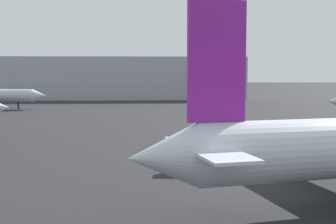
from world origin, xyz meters
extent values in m
cone|color=silver|center=(0.87, 9.95, 3.81)|extent=(4.57, 4.30, 3.55)
cube|color=silver|center=(3.27, 10.47, 4.17)|extent=(4.21, 8.87, 0.16)
cube|color=purple|center=(3.77, 10.58, 8.84)|extent=(3.25, 0.99, 6.51)
cone|color=#B2BCCC|center=(-21.83, 85.51, 2.98)|extent=(3.43, 3.22, 2.71)
cylinder|color=#4C4C54|center=(-31.82, 91.68, 2.44)|extent=(2.30, 1.63, 1.26)
cube|color=black|center=(-26.52, 86.39, 0.81)|extent=(0.41, 0.41, 1.62)
cube|color=gold|center=(3.35, 22.93, 0.80)|extent=(2.53, 1.56, 1.00)
cylinder|color=black|center=(2.45, 22.44, 0.30)|extent=(0.62, 0.27, 0.60)
cylinder|color=black|center=(2.58, 23.60, 0.30)|extent=(0.62, 0.27, 0.60)
cylinder|color=black|center=(4.11, 22.25, 0.30)|extent=(0.62, 0.27, 0.60)
cylinder|color=black|center=(4.25, 23.41, 0.30)|extent=(0.62, 0.27, 0.60)
cube|color=#999EA3|center=(-11.15, 126.53, 6.09)|extent=(81.78, 24.81, 12.18)
camera|label=1|loc=(-0.30, -13.93, 8.37)|focal=49.25mm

